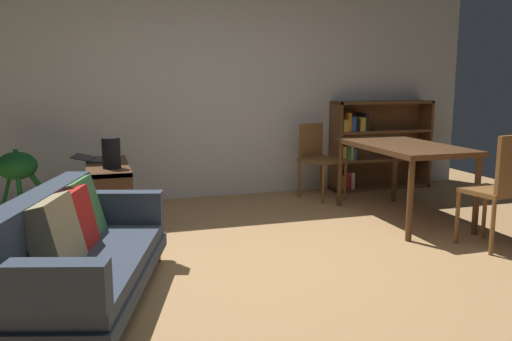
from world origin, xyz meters
TOP-DOWN VIEW (x-y plane):
  - ground_plane at (0.00, 0.00)m, footprint 8.16×8.16m
  - back_wall_panel at (0.00, 2.70)m, footprint 6.80×0.10m
  - fabric_couch at (-1.58, -0.14)m, footprint 1.21×1.86m
  - media_console at (-1.30, 1.68)m, footprint 0.40×1.13m
  - open_laptop at (-1.40, 1.92)m, footprint 0.45×0.39m
  - desk_speaker at (-1.26, 1.42)m, footprint 0.17×0.17m
  - potted_floor_plant at (-2.14, 1.97)m, footprint 0.53×0.45m
  - dining_table at (1.58, 1.05)m, footprint 0.81×1.48m
  - dining_chair_near at (1.81, -0.04)m, footprint 0.47×0.46m
  - dining_chair_far at (1.16, 2.20)m, footprint 0.53×0.56m
  - bookshelf at (2.09, 2.52)m, footprint 1.35×0.33m

SIDE VIEW (x-z plane):
  - ground_plane at x=0.00m, z-range 0.00..0.00m
  - media_console at x=-1.30m, z-range -0.01..0.60m
  - fabric_couch at x=-1.58m, z-range -0.01..0.72m
  - potted_floor_plant at x=-2.14m, z-range 0.05..0.81m
  - dining_chair_far at x=1.16m, z-range 0.06..0.96m
  - dining_chair_near at x=1.81m, z-range 0.06..1.04m
  - bookshelf at x=2.09m, z-range 0.00..1.14m
  - open_laptop at x=-1.40m, z-range 0.60..0.66m
  - dining_table at x=1.58m, z-range 0.31..1.09m
  - desk_speaker at x=-1.26m, z-range 0.61..0.90m
  - back_wall_panel at x=0.00m, z-range 0.00..2.70m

